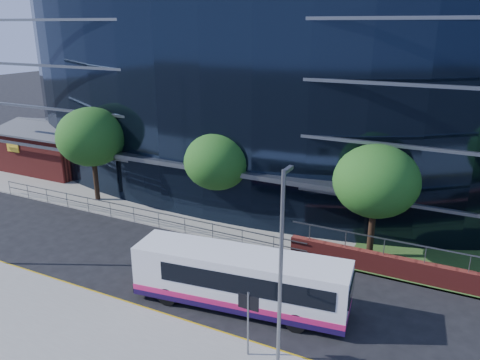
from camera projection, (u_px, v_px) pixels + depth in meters
The scene contains 14 objects.
ground at pixel (176, 307), 21.74m from camera, with size 200.00×200.00×0.00m, color black.
kerb at pixel (163, 317), 20.86m from camera, with size 80.00×0.25×0.16m, color gray.
yellow_line_outer at pixel (166, 316), 21.06m from camera, with size 80.00×0.08×0.01m, color gold.
yellow_line_inner at pixel (167, 315), 21.18m from camera, with size 80.00×0.08×0.01m, color gold.
far_forecourt at pixel (192, 207), 33.60m from camera, with size 50.00×8.00×0.10m, color gray.
glass_office at pixel (273, 82), 38.59m from camera, with size 44.00×23.10×16.00m.
brick_pavilion at pixel (55, 148), 41.90m from camera, with size 8.60×6.66×4.40m.
guard_railings at pixel (134, 211), 30.81m from camera, with size 24.00×0.05×1.10m.
street_sign at pixel (248, 310), 17.80m from camera, with size 0.85×0.09×2.80m.
tree_far_a at pixel (92, 137), 33.34m from camera, with size 4.95×4.95×6.98m.
tree_far_b at pixel (217, 161), 29.73m from camera, with size 4.29×4.29×6.05m.
tree_far_c at pixel (376, 181), 24.97m from camera, with size 4.62×4.62×6.51m.
streetlight_east at pixel (281, 273), 15.94m from camera, with size 0.15×0.77×8.00m.
city_bus at pixel (242, 279), 21.35m from camera, with size 10.19×3.54×2.70m.
Camera 1 is at (11.06, -15.42, 12.51)m, focal length 35.00 mm.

